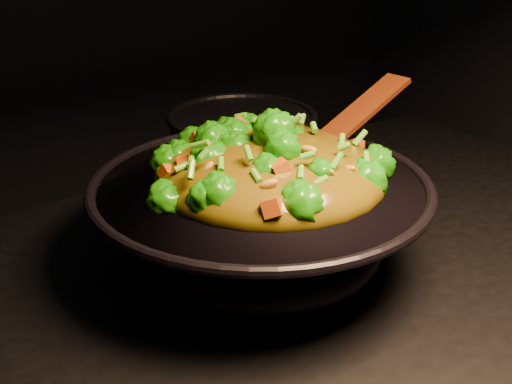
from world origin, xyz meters
TOP-DOWN VIEW (x-y plane):
  - wok at (-0.05, 0.10)m, footprint 0.49×0.49m
  - stir_fry at (-0.03, 0.11)m, footprint 0.34×0.34m
  - spatula at (0.08, 0.11)m, footprint 0.25×0.07m
  - back_pot at (0.06, 0.32)m, footprint 0.24×0.24m

SIDE VIEW (x-z plane):
  - wok at x=-0.05m, z-range 0.90..1.02m
  - back_pot at x=0.06m, z-range 0.90..1.03m
  - spatula at x=0.08m, z-range 1.01..1.12m
  - stir_fry at x=-0.03m, z-range 1.02..1.12m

